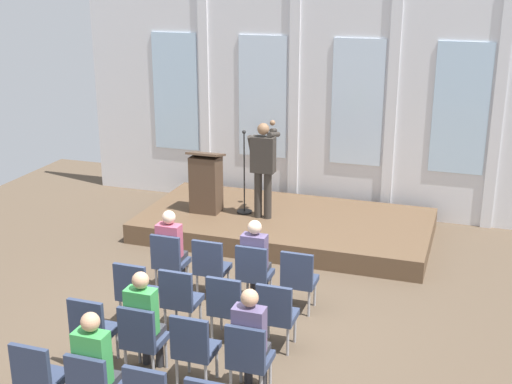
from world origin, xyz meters
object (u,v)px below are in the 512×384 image
at_px(chair_r1_c1, 180,297).
at_px(audience_r2_c1, 144,317).
at_px(chair_r1_c3, 276,312).
at_px(chair_r2_c2, 194,346).
at_px(audience_r2_c3, 251,336).
at_px(chair_r0_c1, 211,265).
at_px(chair_r0_c2, 254,271).
at_px(audience_r0_c0, 171,246).
at_px(audience_r3_c1, 96,364).
at_px(chair_r1_c2, 227,304).
at_px(chair_r2_c3, 248,355).
at_px(chair_r0_c0, 169,259).
at_px(audience_r0_c2, 256,257).
at_px(chair_r3_c0, 38,375).
at_px(speaker, 263,163).
at_px(lectern, 206,183).
at_px(mic_stand, 244,195).
at_px(chair_r1_c0, 135,289).
at_px(chair_r0_c3, 299,277).
at_px(chair_r2_c1, 142,336).
at_px(chair_r2_c0, 92,327).

distance_m(chair_r1_c1, audience_r2_c1, 1.02).
distance_m(chair_r1_c3, chair_r2_c2, 1.26).
relative_size(chair_r1_c3, audience_r2_c3, 0.71).
xyz_separation_m(chair_r0_c1, chair_r0_c2, (0.66, 0.00, 0.00)).
height_order(audience_r0_c0, audience_r3_c1, audience_r3_c1).
xyz_separation_m(chair_r0_c1, chair_r1_c2, (0.66, -1.07, 0.00)).
relative_size(chair_r2_c3, audience_r3_c1, 0.69).
relative_size(chair_r0_c0, chair_r1_c1, 1.00).
relative_size(audience_r0_c2, chair_r3_c0, 1.37).
height_order(speaker, chair_r1_c2, speaker).
xyz_separation_m(speaker, audience_r0_c2, (0.70, -2.53, -0.65)).
height_order(lectern, audience_r2_c3, lectern).
xyz_separation_m(chair_r1_c1, chair_r3_c0, (-0.66, -2.15, 0.00)).
bearing_deg(audience_r2_c1, lectern, 103.64).
distance_m(mic_stand, chair_r2_c3, 5.20).
relative_size(audience_r0_c2, chair_r1_c0, 1.37).
xyz_separation_m(audience_r2_c1, audience_r2_c3, (1.33, 0.00, -0.01)).
bearing_deg(speaker, chair_r0_c3, -62.36).
bearing_deg(lectern, chair_r1_c2, -63.88).
distance_m(lectern, chair_r2_c1, 4.88).
xyz_separation_m(speaker, lectern, (-1.09, -0.03, -0.46)).
relative_size(audience_r2_c1, audience_r2_c3, 1.01).
xyz_separation_m(chair_r0_c3, audience_r3_c1, (-1.33, -3.14, 0.22)).
distance_m(chair_r0_c3, chair_r2_c3, 2.15).
distance_m(chair_r2_c0, audience_r2_c3, 2.00).
distance_m(chair_r2_c3, audience_r3_c1, 1.67).
distance_m(chair_r0_c1, chair_r1_c3, 1.71).
relative_size(chair_r0_c0, chair_r0_c2, 1.00).
bearing_deg(lectern, mic_stand, 12.67).
bearing_deg(speaker, audience_r0_c2, -74.45).
bearing_deg(audience_r2_c1, audience_r0_c0, 107.14).
bearing_deg(chair_r0_c2, audience_r0_c2, 90.00).
bearing_deg(chair_r2_c1, lectern, 103.41).
bearing_deg(chair_r2_c1, chair_r0_c3, 58.29).
bearing_deg(audience_r0_c0, audience_r2_c1, -72.86).
xyz_separation_m(chair_r1_c0, chair_r2_c2, (1.33, -1.07, 0.00)).
relative_size(chair_r1_c2, audience_r2_c3, 0.71).
distance_m(chair_r2_c2, audience_r2_c3, 0.70).
xyz_separation_m(chair_r2_c1, chair_r2_c2, (0.66, 0.00, 0.00)).
height_order(audience_r2_c3, chair_r3_c0, audience_r2_c3).
bearing_deg(chair_r1_c3, audience_r2_c3, -90.00).
distance_m(lectern, chair_r1_c0, 3.70).
height_order(chair_r2_c2, audience_r3_c1, audience_r3_c1).
relative_size(lectern, chair_r0_c1, 1.23).
height_order(speaker, audience_r2_c1, speaker).
relative_size(lectern, chair_r0_c0, 1.23).
relative_size(speaker, chair_r3_c0, 1.85).
bearing_deg(audience_r2_c1, chair_r1_c2, 56.27).
height_order(lectern, chair_r0_c1, lectern).
xyz_separation_m(audience_r2_c1, chair_r2_c2, (0.66, -0.08, -0.21)).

